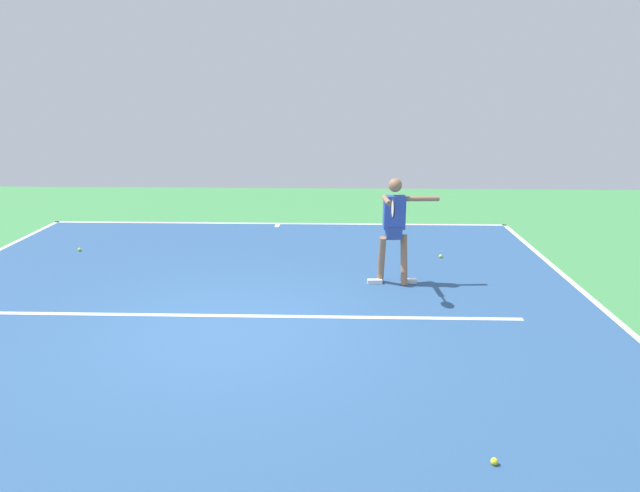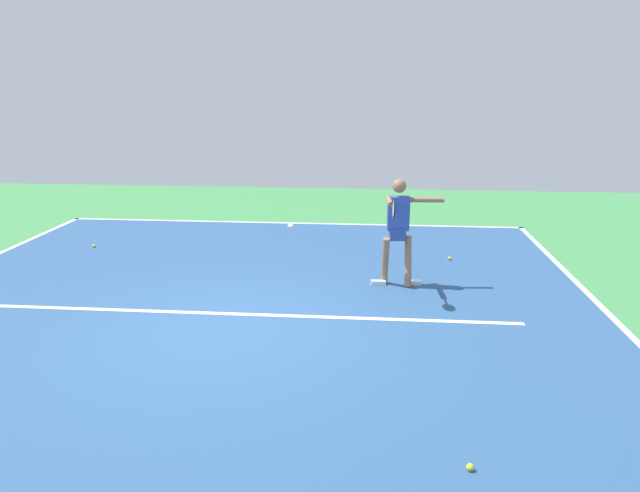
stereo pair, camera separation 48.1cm
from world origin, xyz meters
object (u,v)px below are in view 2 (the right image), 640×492
(tennis_ball_near_service_line, at_px, (94,246))
(tennis_player, at_px, (399,226))
(tennis_ball_near_player, at_px, (470,467))
(tennis_ball_by_baseline, at_px, (450,258))

(tennis_ball_near_service_line, bearing_deg, tennis_player, 163.24)
(tennis_ball_near_player, height_order, tennis_ball_near_service_line, same)
(tennis_player, xyz_separation_m, tennis_ball_near_player, (-0.46, 4.75, -0.97))
(tennis_player, xyz_separation_m, tennis_ball_near_service_line, (5.95, -1.79, -0.97))
(tennis_ball_near_player, xyz_separation_m, tennis_ball_near_service_line, (6.41, -6.54, 0.00))
(tennis_ball_near_player, height_order, tennis_ball_by_baseline, same)
(tennis_ball_near_player, relative_size, tennis_ball_near_service_line, 1.00)
(tennis_player, distance_m, tennis_ball_by_baseline, 2.10)
(tennis_player, bearing_deg, tennis_ball_near_player, 91.59)
(tennis_player, xyz_separation_m, tennis_ball_by_baseline, (-1.03, -1.55, -0.97))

